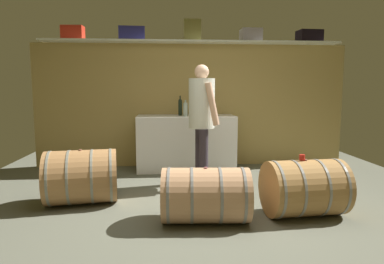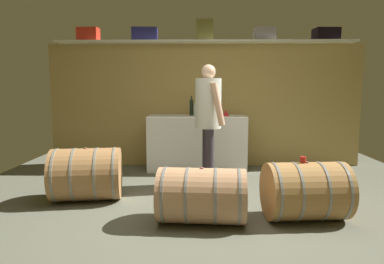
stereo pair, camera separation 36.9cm
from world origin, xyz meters
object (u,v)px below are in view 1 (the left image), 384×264
Objects in this scene: wine_bottle_clear at (185,109)px; wine_bottle_dark at (180,107)px; toolcase_olive at (192,30)px; wine_barrel_near at (304,188)px; tasting_cup at (302,157)px; toolcase_grey at (251,35)px; winemaker_pouring at (202,112)px; wine_barrel_far at (206,195)px; wine_barrel_flank at (81,177)px; toolcase_red at (73,33)px; work_cabinet at (186,143)px; toolcase_black at (309,36)px; red_funnel at (215,113)px; wine_glass at (198,112)px; toolcase_navy at (132,34)px.

wine_bottle_dark reaches higher than wine_bottle_clear.
toolcase_olive is 1.32m from wine_bottle_dark.
tasting_cup is at bearing 174.92° from wine_barrel_near.
toolcase_grey is 2.00m from winemaker_pouring.
wine_barrel_far is (0.16, -2.43, -0.79)m from wine_bottle_dark.
tasting_cup is at bearing -22.28° from wine_barrel_flank.
winemaker_pouring is (0.05, -1.23, -1.31)m from toolcase_olive.
toolcase_red reaches higher than tasting_cup.
toolcase_grey is 0.37× the size of wine_barrel_flank.
wine_bottle_clear reaches higher than work_cabinet.
winemaker_pouring is at bearing -87.69° from toolcase_olive.
toolcase_olive is 0.89× the size of toolcase_black.
red_funnel is at bearing -4.42° from toolcase_red.
red_funnel is (0.48, -0.10, 0.52)m from work_cabinet.
wine_glass is 0.14× the size of wine_barrel_far.
toolcase_red is 4.05m from toolcase_black.
wine_bottle_clear is at bearing -175.11° from red_funnel.
wine_barrel_flank is (-1.42, 0.71, 0.04)m from wine_barrel_far.
winemaker_pouring is (1.53, 0.66, 0.72)m from wine_barrel_flank.
wine_bottle_clear is (0.88, -0.36, -1.25)m from toolcase_navy.
toolcase_grey reaches higher than wine_bottle_clear.
toolcase_red is 3.20× the size of red_funnel.
toolcase_black is (4.05, 0.00, -0.01)m from toolcase_red.
red_funnel is at bearing -16.85° from toolcase_navy.
toolcase_red is 2.78m from wine_barrel_flank.
wine_barrel_flank is 15.43× the size of tasting_cup.
toolcase_grey is 1.04m from toolcase_black.
toolcase_navy is 1.02m from toolcase_olive.
red_funnel is at bearing -11.64° from work_cabinet.
wine_barrel_flank is at bearing -129.17° from work_cabinet.
tasting_cup is (2.48, -0.59, 0.32)m from wine_barrel_flank.
red_funnel is (0.29, 0.14, -0.03)m from wine_glass.
wine_glass is at bearing -153.60° from red_funnel.
winemaker_pouring reaches higher than wine_bottle_dark.
work_cabinet is at bearing 82.82° from wine_bottle_clear.
toolcase_black is at bearing -1.42° from toolcase_grey.
toolcase_black is at bearing 10.70° from red_funnel.
toolcase_navy is 0.25× the size of winemaker_pouring.
wine_barrel_flank is (-1.36, -1.67, -0.14)m from work_cabinet.
tasting_cup is 1.62m from winemaker_pouring.
wine_bottle_dark is (-2.27, -0.17, -1.21)m from toolcase_black.
work_cabinet is 1.77× the size of wine_barrel_far.
toolcase_navy is 1.93m from red_funnel.
wine_bottle_dark is (-1.23, -0.17, -1.22)m from toolcase_grey.
toolcase_navy is 1.26× the size of toolcase_grey.
toolcase_navy is 0.49× the size of wine_barrel_near.
winemaker_pouring is (-0.31, -0.91, 0.07)m from red_funnel.
work_cabinet is at bearing -3.43° from toolcase_red.
wine_barrel_far is at bearing -178.93° from wine_barrel_near.
winemaker_pouring is at bearing -52.80° from toolcase_navy.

